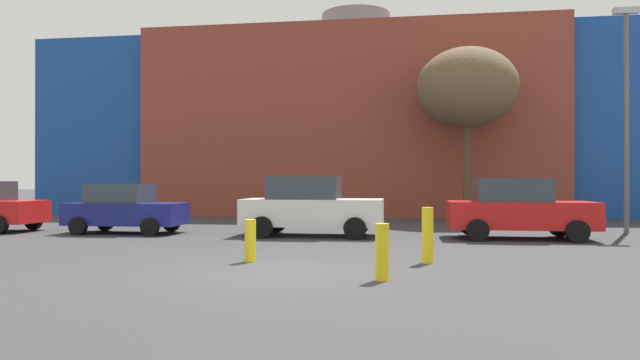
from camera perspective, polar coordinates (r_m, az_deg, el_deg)
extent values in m
plane|color=#38383A|center=(11.04, -3.86, -9.13)|extent=(200.00, 200.00, 0.00)
cube|color=brown|center=(32.93, 3.68, 5.09)|extent=(20.68, 12.33, 9.47)
cube|color=#19479E|center=(36.59, -17.91, 4.42)|extent=(6.25, 11.10, 9.28)
cube|color=#19479E|center=(34.52, 26.63, 4.71)|extent=(6.25, 11.10, 9.28)
cylinder|color=slate|center=(33.94, 3.67, 14.78)|extent=(4.00, 4.00, 2.00)
cylinder|color=black|center=(22.59, -27.12, -3.73)|extent=(0.61, 0.21, 0.61)
cube|color=navy|center=(19.72, -19.09, -3.26)|extent=(3.80, 1.63, 0.72)
cube|color=#333D47|center=(19.80, -19.67, -1.28)|extent=(1.90, 1.45, 0.63)
cylinder|color=black|center=(19.98, -14.86, -4.26)|extent=(0.58, 0.20, 0.58)
cylinder|color=black|center=(18.46, -16.92, -4.60)|extent=(0.58, 0.20, 0.58)
cylinder|color=black|center=(21.06, -20.99, -4.04)|extent=(0.58, 0.20, 0.58)
cylinder|color=black|center=(19.63, -23.39, -4.33)|extent=(0.58, 0.20, 0.58)
cube|color=white|center=(17.72, -0.72, -3.29)|extent=(4.39, 1.88, 0.84)
cube|color=#333D47|center=(17.74, -1.55, -0.76)|extent=(2.19, 1.67, 0.73)
cylinder|color=black|center=(18.53, 4.08, -4.45)|extent=(0.67, 0.23, 0.67)
cylinder|color=black|center=(16.62, 3.57, -4.94)|extent=(0.67, 0.23, 0.67)
cylinder|color=black|center=(18.95, -4.48, -4.35)|extent=(0.67, 0.23, 0.67)
cylinder|color=black|center=(17.09, -5.92, -4.81)|extent=(0.67, 0.23, 0.67)
cube|color=red|center=(17.83, 19.69, -3.36)|extent=(4.21, 1.81, 0.80)
cube|color=#333D47|center=(17.76, 18.89, -0.94)|extent=(2.11, 1.61, 0.70)
cylinder|color=black|center=(19.06, 23.15, -4.36)|extent=(0.64, 0.22, 0.64)
cylinder|color=black|center=(17.29, 24.71, -4.79)|extent=(0.64, 0.22, 0.64)
cylinder|color=black|center=(18.56, 15.01, -4.48)|extent=(0.64, 0.22, 0.64)
cylinder|color=black|center=(16.74, 15.74, -4.95)|extent=(0.64, 0.22, 0.64)
cylinder|color=brown|center=(24.72, 14.73, 1.14)|extent=(0.34, 0.34, 4.56)
ellipsoid|color=brown|center=(25.04, 14.72, 9.08)|extent=(4.28, 4.28, 3.42)
cylinder|color=yellow|center=(12.18, -7.10, -6.13)|extent=(0.24, 0.24, 0.91)
cylinder|color=yellow|center=(9.86, 6.33, -7.29)|extent=(0.24, 0.24, 0.99)
cylinder|color=yellow|center=(12.07, 10.89, -5.54)|extent=(0.24, 0.24, 1.18)
cylinder|color=#59595E|center=(21.31, 28.71, 5.00)|extent=(0.16, 0.16, 7.26)
cube|color=#B2B2B2|center=(21.97, 28.69, 14.87)|extent=(0.80, 0.24, 0.20)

